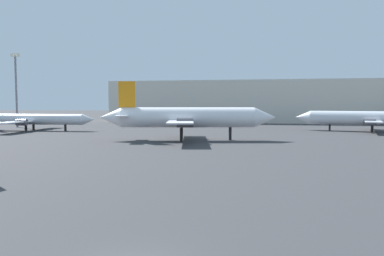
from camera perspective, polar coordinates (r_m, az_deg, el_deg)
airplane_distant at (r=62.04m, az=-0.82°, el=1.66°), size 30.22×20.67×10.04m
airplane_far_left at (r=90.05m, az=25.82°, el=1.38°), size 30.77×20.40×9.48m
airplane_far_right at (r=91.81m, az=-23.68°, el=1.27°), size 28.98×23.00×9.28m
light_mast_left at (r=106.65m, az=-25.86°, el=5.97°), size 2.40×0.50×19.34m
terminal_building at (r=126.48m, az=7.66°, el=4.11°), size 88.28×19.53×13.84m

